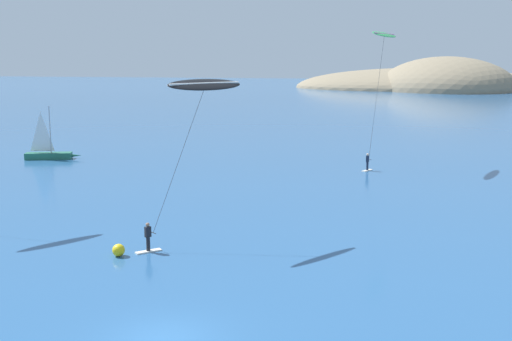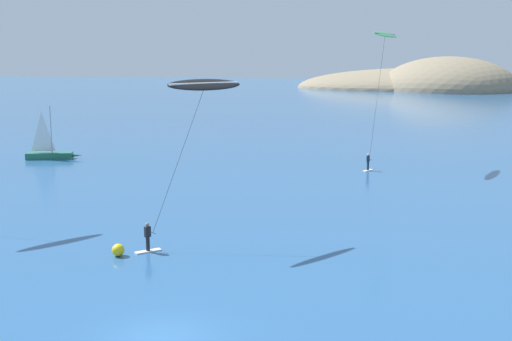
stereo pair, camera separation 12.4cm
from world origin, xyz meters
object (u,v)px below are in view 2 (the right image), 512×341
object	(u,v)px
sailboat_near	(52,153)
kitesurfer_green	(384,43)
kitesurfer_black	(200,99)
marker_buoy	(118,250)

from	to	relation	value
sailboat_near	kitesurfer_green	bearing A→B (deg)	4.92
kitesurfer_black	kitesurfer_green	xyz separation A→B (m)	(9.83, 29.17, 3.67)
kitesurfer_green	kitesurfer_black	bearing A→B (deg)	-108.63
sailboat_near	marker_buoy	bearing A→B (deg)	-55.01
sailboat_near	kitesurfer_black	world-z (taller)	kitesurfer_black
marker_buoy	kitesurfer_green	bearing A→B (deg)	68.12
sailboat_near	kitesurfer_black	bearing A→B (deg)	-46.57
sailboat_near	kitesurfer_black	xyz separation A→B (m)	(24.79, -26.19, 7.83)
kitesurfer_black	kitesurfer_green	distance (m)	31.00
sailboat_near	marker_buoy	distance (m)	37.04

